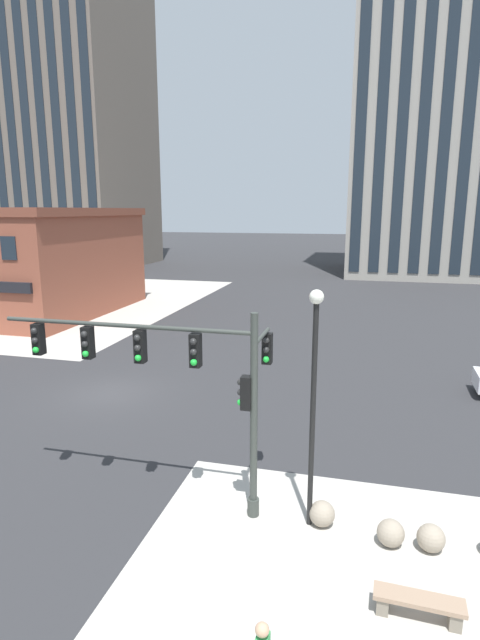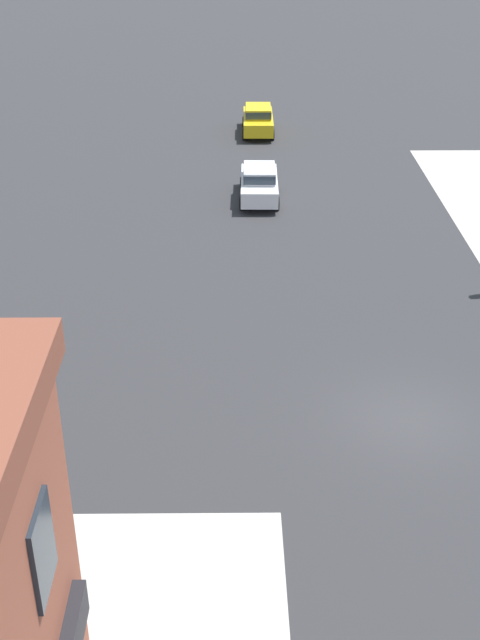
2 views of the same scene
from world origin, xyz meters
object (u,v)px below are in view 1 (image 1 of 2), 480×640
object	(u,v)px
bollard_sphere_curb_c	(431,538)
street_lamp_corner_near	(314,386)
bollard_sphere_curb_b	(391,533)
bench_near_signal	(419,604)
bollard_sphere_curb_a	(322,514)
traffic_signal_main	(186,374)

from	to	relation	value
bollard_sphere_curb_c	street_lamp_corner_near	bearing A→B (deg)	173.93
bollard_sphere_curb_c	bollard_sphere_curb_b	bearing A→B (deg)	-177.42
bollard_sphere_curb_c	bench_near_signal	size ratio (longest dim) A/B	0.37
bench_near_signal	street_lamp_corner_near	world-z (taller)	street_lamp_corner_near
bollard_sphere_curb_c	street_lamp_corner_near	size ratio (longest dim) A/B	0.11
bollard_sphere_curb_a	bollard_sphere_curb_c	xyz separation A→B (m)	(2.68, -0.35, 0.00)
traffic_signal_main	bollard_sphere_curb_b	xyz separation A→B (m)	(5.51, -0.54, -3.52)
traffic_signal_main	street_lamp_corner_near	world-z (taller)	street_lamp_corner_near
traffic_signal_main	bollard_sphere_curb_c	world-z (taller)	traffic_signal_main
bollard_sphere_curb_b	bench_near_signal	distance (m)	2.28
bollard_sphere_curb_b	bollard_sphere_curb_c	xyz separation A→B (m)	(0.95, 0.04, 0.00)
bollard_sphere_curb_a	bench_near_signal	bearing A→B (deg)	-50.03
bollard_sphere_curb_a	bollard_sphere_curb_c	distance (m)	2.70
traffic_signal_main	street_lamp_corner_near	xyz separation A→B (m)	(3.46, -0.18, 0.02)
traffic_signal_main	bollard_sphere_curb_c	size ratio (longest dim) A/B	10.95
bench_near_signal	bollard_sphere_curb_b	bearing A→B (deg)	101.90
bollard_sphere_curb_b	bench_near_signal	xyz separation A→B (m)	(0.47, -2.23, -0.01)
traffic_signal_main	bench_near_signal	size ratio (longest dim) A/B	4.08
traffic_signal_main	street_lamp_corner_near	size ratio (longest dim) A/B	1.18
traffic_signal_main	bench_near_signal	world-z (taller)	traffic_signal_main
bollard_sphere_curb_c	street_lamp_corner_near	xyz separation A→B (m)	(-3.01, 0.32, 3.54)
bollard_sphere_curb_c	bench_near_signal	bearing A→B (deg)	-101.91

